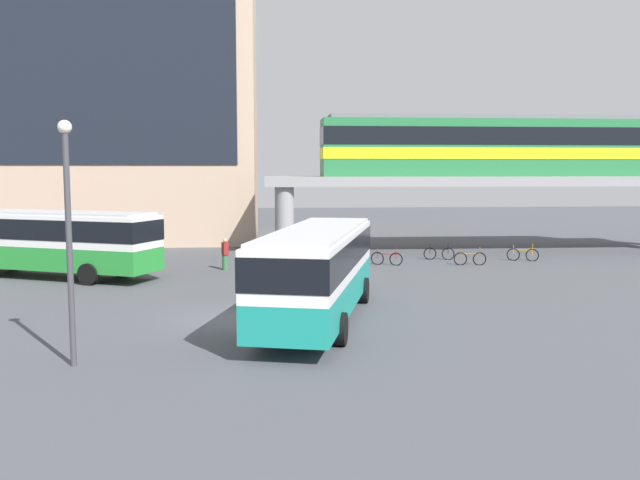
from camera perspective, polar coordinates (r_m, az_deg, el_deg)
name	(u,v)px	position (r m, az deg, el deg)	size (l,w,h in m)	color
ground_plane	(244,275)	(33.81, -6.48, -2.95)	(120.00, 120.00, 0.00)	#47494F
station_building	(108,102)	(54.47, -17.51, 11.07)	(22.25, 14.71, 20.65)	tan
elevated_platform	(483,188)	(44.71, 13.67, 4.33)	(28.12, 5.64, 4.81)	gray
train	(498,146)	(45.00, 14.84, 7.74)	(22.73, 2.96, 3.84)	#26723F
bus_main	(318,264)	(23.05, -0.18, -2.07)	(5.17, 11.33, 3.22)	teal
bus_secondary	(51,237)	(35.02, -21.85, 0.25)	(11.14, 6.74, 3.22)	#268C33
bicycle_orange	(523,255)	(40.44, 16.80, -1.20)	(1.69, 0.69, 1.04)	black
bicycle_red	(387,259)	(37.19, 5.67, -1.57)	(1.67, 0.76, 1.04)	black
bicycle_black	(439,254)	(39.84, 10.05, -1.14)	(1.78, 0.35, 1.04)	black
bicycle_brown	(470,259)	(37.88, 12.59, -1.55)	(1.79, 0.24, 1.04)	black
pedestrian_by_bike_rack	(225,255)	(35.49, -8.04, -1.28)	(0.39, 0.47, 1.67)	#33663F
pedestrian_at_kerb	(275,257)	(34.47, -3.86, -1.46)	(0.45, 0.35, 1.65)	#724C8C
lamp_post	(68,223)	(18.76, -20.54, 1.33)	(0.36, 0.36, 6.49)	#3F3F44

